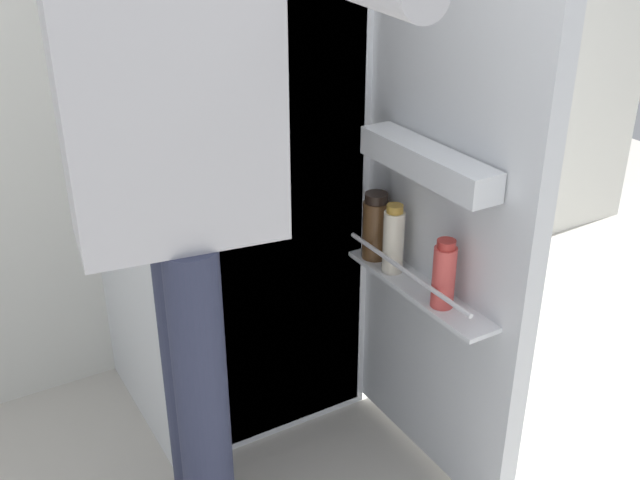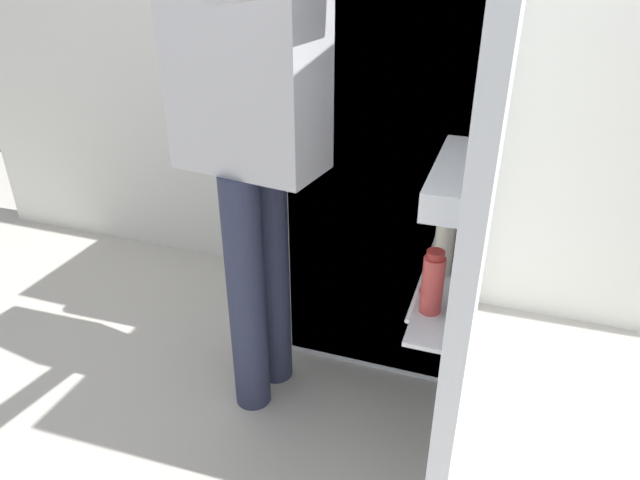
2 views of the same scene
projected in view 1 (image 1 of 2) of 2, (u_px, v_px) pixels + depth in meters
refrigerator at (238, 132)px, 2.08m from camera, size 0.69×1.18×1.76m
person at (179, 157)px, 1.52m from camera, size 0.55×0.78×1.68m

